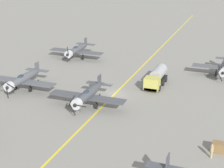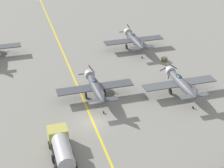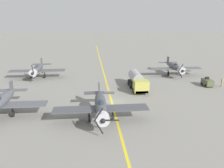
# 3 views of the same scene
# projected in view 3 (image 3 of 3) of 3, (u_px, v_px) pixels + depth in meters

# --- Properties ---
(ground_plane) EXTENTS (400.00, 400.00, 0.00)m
(ground_plane) POSITION_uv_depth(u_px,v_px,m) (112.00, 103.00, 34.24)
(ground_plane) COLOR gray
(taxiway_stripe) EXTENTS (0.30, 160.00, 0.01)m
(taxiway_stripe) POSITION_uv_depth(u_px,v_px,m) (112.00, 102.00, 34.24)
(taxiway_stripe) COLOR yellow
(taxiway_stripe) RESTS_ON ground
(airplane_near_left) EXTENTS (12.00, 9.98, 3.65)m
(airplane_near_left) POSITION_uv_depth(u_px,v_px,m) (175.00, 67.00, 50.58)
(airplane_near_left) COLOR #4E5056
(airplane_near_left) RESTS_ON ground
(airplane_near_right) EXTENTS (12.00, 9.98, 3.79)m
(airplane_near_right) POSITION_uv_depth(u_px,v_px,m) (38.00, 69.00, 48.35)
(airplane_near_right) COLOR #484B50
(airplane_near_right) RESTS_ON ground
(airplane_mid_right) EXTENTS (12.00, 9.98, 3.65)m
(airplane_mid_right) POSITION_uv_depth(u_px,v_px,m) (1.00, 102.00, 28.86)
(airplane_mid_right) COLOR #505258
(airplane_mid_right) RESTS_ON ground
(airplane_mid_center) EXTENTS (12.00, 9.98, 3.65)m
(airplane_mid_center) POSITION_uv_depth(u_px,v_px,m) (101.00, 105.00, 27.74)
(airplane_mid_center) COLOR #42454A
(airplane_mid_center) RESTS_ON ground
(fuel_tanker) EXTENTS (2.68, 8.00, 2.98)m
(fuel_tanker) POSITION_uv_depth(u_px,v_px,m) (137.00, 81.00, 40.63)
(fuel_tanker) COLOR black
(fuel_tanker) RESTS_ON ground
(tow_tractor) EXTENTS (1.57, 2.60, 1.79)m
(tow_tractor) POSITION_uv_depth(u_px,v_px,m) (207.00, 82.00, 42.50)
(tow_tractor) COLOR #515638
(tow_tractor) RESTS_ON ground
(ground_crew_walking) EXTENTS (0.39, 0.39, 1.80)m
(ground_crew_walking) POSITION_uv_depth(u_px,v_px,m) (222.00, 82.00, 42.03)
(ground_crew_walking) COLOR tan
(ground_crew_walking) RESTS_ON ground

